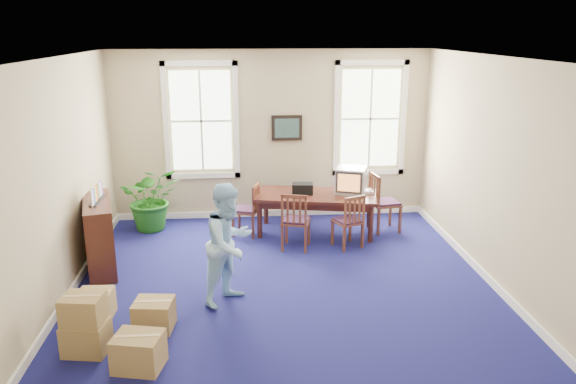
{
  "coord_description": "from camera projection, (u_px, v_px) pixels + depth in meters",
  "views": [
    {
      "loc": [
        -0.57,
        -7.27,
        3.56
      ],
      "look_at": [
        0.1,
        0.6,
        1.25
      ],
      "focal_mm": 35.0,
      "sensor_mm": 36.0,
      "label": 1
    }
  ],
  "objects": [
    {
      "name": "floor",
      "position": [
        285.0,
        288.0,
        8.0
      ],
      "size": [
        6.5,
        6.5,
        0.0
      ],
      "primitive_type": "plane",
      "color": "navy",
      "rests_on": "ground"
    },
    {
      "name": "ceiling",
      "position": [
        284.0,
        58.0,
        7.1
      ],
      "size": [
        6.5,
        6.5,
        0.0
      ],
      "primitive_type": "plane",
      "rotation": [
        3.14,
        0.0,
        0.0
      ],
      "color": "white",
      "rests_on": "ground"
    },
    {
      "name": "wall_back",
      "position": [
        271.0,
        136.0,
        10.66
      ],
      "size": [
        6.5,
        0.0,
        6.5
      ],
      "primitive_type": "plane",
      "rotation": [
        1.57,
        0.0,
        0.0
      ],
      "color": "tan",
      "rests_on": "ground"
    },
    {
      "name": "wall_front",
      "position": [
        317.0,
        286.0,
        4.44
      ],
      "size": [
        6.5,
        0.0,
        6.5
      ],
      "primitive_type": "plane",
      "rotation": [
        -1.57,
        0.0,
        0.0
      ],
      "color": "tan",
      "rests_on": "ground"
    },
    {
      "name": "wall_left",
      "position": [
        55.0,
        185.0,
        7.3
      ],
      "size": [
        0.0,
        6.5,
        6.5
      ],
      "primitive_type": "plane",
      "rotation": [
        1.57,
        0.0,
        1.57
      ],
      "color": "tan",
      "rests_on": "ground"
    },
    {
      "name": "wall_right",
      "position": [
        499.0,
        175.0,
        7.79
      ],
      "size": [
        0.0,
        6.5,
        6.5
      ],
      "primitive_type": "plane",
      "rotation": [
        1.57,
        0.0,
        -1.57
      ],
      "color": "tan",
      "rests_on": "ground"
    },
    {
      "name": "baseboard_back",
      "position": [
        272.0,
        213.0,
        11.06
      ],
      "size": [
        6.0,
        0.04,
        0.12
      ],
      "primitive_type": "cube",
      "color": "white",
      "rests_on": "ground"
    },
    {
      "name": "baseboard_left",
      "position": [
        70.0,
        292.0,
        7.74
      ],
      "size": [
        0.04,
        6.5,
        0.12
      ],
      "primitive_type": "cube",
      "color": "white",
      "rests_on": "ground"
    },
    {
      "name": "baseboard_right",
      "position": [
        486.0,
        277.0,
        8.22
      ],
      "size": [
        0.04,
        6.5,
        0.12
      ],
      "primitive_type": "cube",
      "color": "white",
      "rests_on": "ground"
    },
    {
      "name": "window_left",
      "position": [
        201.0,
        121.0,
        10.45
      ],
      "size": [
        1.4,
        0.12,
        2.2
      ],
      "primitive_type": null,
      "color": "white",
      "rests_on": "ground"
    },
    {
      "name": "window_right",
      "position": [
        370.0,
        119.0,
        10.71
      ],
      "size": [
        1.4,
        0.12,
        2.2
      ],
      "primitive_type": null,
      "color": "white",
      "rests_on": "ground"
    },
    {
      "name": "wall_picture",
      "position": [
        287.0,
        128.0,
        10.59
      ],
      "size": [
        0.58,
        0.06,
        0.48
      ],
      "primitive_type": null,
      "color": "black",
      "rests_on": "ground"
    },
    {
      "name": "conference_table",
      "position": [
        316.0,
        213.0,
        10.08
      ],
      "size": [
        2.28,
        1.36,
        0.73
      ],
      "primitive_type": null,
      "rotation": [
        0.0,
        0.0,
        -0.19
      ],
      "color": "#401B14",
      "rests_on": "ground"
    },
    {
      "name": "crt_tv",
      "position": [
        351.0,
        180.0,
        10.01
      ],
      "size": [
        0.66,
        0.69,
        0.46
      ],
      "primitive_type": null,
      "rotation": [
        0.0,
        0.0,
        -0.35
      ],
      "color": "#B7B7BC",
      "rests_on": "conference_table"
    },
    {
      "name": "game_console",
      "position": [
        367.0,
        191.0,
        10.04
      ],
      "size": [
        0.18,
        0.22,
        0.05
      ],
      "primitive_type": "cube",
      "rotation": [
        0.0,
        0.0,
        -0.01
      ],
      "color": "white",
      "rests_on": "conference_table"
    },
    {
      "name": "equipment_bag",
      "position": [
        303.0,
        189.0,
        9.98
      ],
      "size": [
        0.39,
        0.28,
        0.18
      ],
      "primitive_type": "cube",
      "rotation": [
        0.0,
        0.0,
        -0.1
      ],
      "color": "black",
      "rests_on": "conference_table"
    },
    {
      "name": "chair_near_left",
      "position": [
        296.0,
        220.0,
        9.31
      ],
      "size": [
        0.55,
        0.55,
        1.0
      ],
      "primitive_type": null,
      "rotation": [
        0.0,
        0.0,
        2.88
      ],
      "color": "brown",
      "rests_on": "ground"
    },
    {
      "name": "chair_near_right",
      "position": [
        348.0,
        220.0,
        9.39
      ],
      "size": [
        0.55,
        0.55,
        0.94
      ],
      "primitive_type": null,
      "rotation": [
        0.0,
        0.0,
        3.54
      ],
      "color": "brown",
      "rests_on": "ground"
    },
    {
      "name": "chair_end_left",
      "position": [
        246.0,
        209.0,
        9.95
      ],
      "size": [
        0.53,
        0.53,
        0.94
      ],
      "primitive_type": null,
      "rotation": [
        0.0,
        0.0,
        -1.88
      ],
      "color": "brown",
      "rests_on": "ground"
    },
    {
      "name": "chair_end_right",
      "position": [
        385.0,
        202.0,
        10.13
      ],
      "size": [
        0.56,
        0.56,
        1.07
      ],
      "primitive_type": null,
      "rotation": [
        0.0,
        0.0,
        1.74
      ],
      "color": "brown",
      "rests_on": "ground"
    },
    {
      "name": "man",
      "position": [
        229.0,
        244.0,
        7.41
      ],
      "size": [
        1.0,
        1.02,
        1.65
      ],
      "primitive_type": "imported",
      "rotation": [
        0.0,
        0.0,
        0.86
      ],
      "color": "#A4D7FD",
      "rests_on": "ground"
    },
    {
      "name": "credenza",
      "position": [
        100.0,
        235.0,
        8.52
      ],
      "size": [
        0.71,
        1.41,
        1.07
      ],
      "primitive_type": "cube",
      "rotation": [
        0.0,
        0.0,
        0.25
      ],
      "color": "#401B14",
      "rests_on": "ground"
    },
    {
      "name": "brochure_rack",
      "position": [
        97.0,
        194.0,
        8.34
      ],
      "size": [
        0.28,
        0.59,
        0.26
      ],
      "primitive_type": null,
      "rotation": [
        0.0,
        0.0,
        -0.31
      ],
      "color": "#99999E",
      "rests_on": "credenza"
    },
    {
      "name": "potted_plant",
      "position": [
        152.0,
        198.0,
        10.19
      ],
      "size": [
        1.21,
        1.09,
        1.18
      ],
      "primitive_type": "imported",
      "rotation": [
        0.0,
        0.0,
        0.17
      ],
      "color": "#1A5B15",
      "rests_on": "ground"
    },
    {
      "name": "cardboard_boxes",
      "position": [
        103.0,
        318.0,
        6.43
      ],
      "size": [
        1.47,
        1.47,
        0.74
      ],
      "primitive_type": null,
      "rotation": [
        0.0,
        0.0,
        -0.15
      ],
      "color": "#A6854D",
      "rests_on": "ground"
    }
  ]
}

